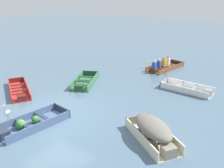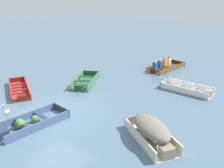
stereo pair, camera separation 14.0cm
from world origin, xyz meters
The scene contains 8 objects.
ground_plane centered at (0.00, 0.00, 0.00)m, with size 80.00×80.00×0.00m, color slate.
dinghy_slate_blue_foreground centered at (-0.04, -1.32, 0.14)m, with size 1.55×3.00×0.43m.
skiff_cream_near_moored centered at (4.46, 0.55, 0.46)m, with size 2.61×2.24×0.81m.
skiff_white_mid_moored centered at (4.01, 5.96, 0.13)m, with size 2.75×1.13×0.37m.
skiff_green_far_moored centered at (-1.39, 3.66, 0.12)m, with size 2.08×2.90×0.35m.
skiff_red_outer_moored centered at (-3.46, 0.72, 0.11)m, with size 3.09×2.36×0.32m.
rowboat_wooden_brown_with_crew centered at (1.25, 8.97, 0.21)m, with size 2.34×3.21×0.88m.
heron_on_dinghy centered at (-0.27, -2.04, 0.90)m, with size 0.26×0.44×0.84m.
Camera 2 is at (7.72, -6.62, 5.14)m, focal length 40.00 mm.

